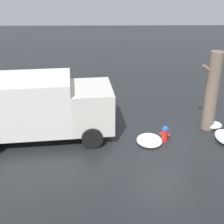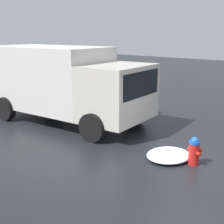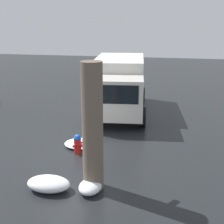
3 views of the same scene
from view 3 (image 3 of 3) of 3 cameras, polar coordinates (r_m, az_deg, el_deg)
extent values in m
plane|color=black|center=(11.63, -6.27, -7.49)|extent=(60.00, 60.00, 0.00)
cylinder|color=red|center=(11.52, -6.31, -6.23)|extent=(0.26, 0.26, 0.55)
cylinder|color=blue|center=(11.40, -6.36, -4.79)|extent=(0.28, 0.28, 0.07)
sphere|color=blue|center=(11.39, -6.37, -4.64)|extent=(0.22, 0.22, 0.22)
cylinder|color=red|center=(11.38, -5.63, -6.13)|extent=(0.14, 0.14, 0.11)
cylinder|color=red|center=(11.61, -5.73, -5.65)|extent=(0.13, 0.12, 0.09)
cylinder|color=red|center=(11.37, -6.93, -6.21)|extent=(0.13, 0.12, 0.09)
cylinder|color=#6B5B4C|center=(8.65, -3.58, -2.95)|extent=(0.59, 0.59, 3.69)
cylinder|color=#6B5B4C|center=(8.61, -3.25, 4.12)|extent=(0.67, 0.17, 0.54)
cube|color=beige|center=(13.93, 0.56, 2.62)|extent=(2.03, 2.68, 1.81)
cube|color=black|center=(12.98, 0.25, 3.21)|extent=(0.26, 2.09, 0.80)
cube|color=silver|center=(16.98, 1.42, 6.06)|extent=(4.84, 2.99, 2.32)
cylinder|color=black|center=(14.23, 5.60, -0.94)|extent=(0.93, 0.38, 0.90)
cylinder|color=black|center=(14.41, -4.37, -0.68)|extent=(0.93, 0.38, 0.90)
cylinder|color=black|center=(18.31, 5.53, 3.07)|extent=(0.93, 0.38, 0.90)
cylinder|color=black|center=(18.45, -2.25, 3.24)|extent=(0.93, 0.38, 0.90)
ellipsoid|color=white|center=(9.12, -4.02, -13.48)|extent=(0.82, 0.64, 0.33)
ellipsoid|color=white|center=(9.35, -11.53, -12.73)|extent=(0.81, 1.27, 0.40)
ellipsoid|color=white|center=(12.21, -5.73, -5.77)|extent=(1.11, 1.27, 0.19)
camera|label=1|loc=(19.82, -41.38, 19.17)|focal=50.00mm
camera|label=2|loc=(12.37, -45.00, 5.04)|focal=50.00mm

